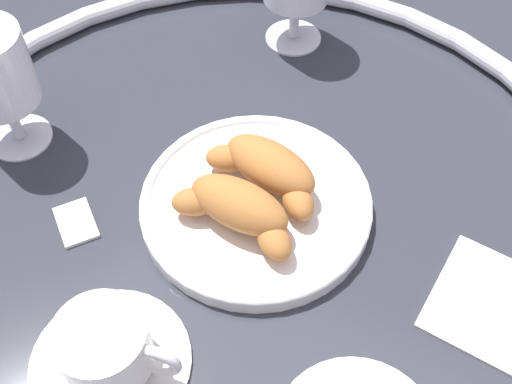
{
  "coord_description": "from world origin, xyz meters",
  "views": [
    {
      "loc": [
        -0.15,
        0.33,
        0.53
      ],
      "look_at": [
        -0.01,
        -0.02,
        0.03
      ],
      "focal_mm": 46.21,
      "sensor_mm": 36.0,
      "label": 1
    }
  ],
  "objects_px": {
    "pastry_plate": "(256,204)",
    "croissant_small": "(239,209)",
    "coffee_cup_near": "(107,351)",
    "croissant_large": "(268,169)",
    "folded_napkin": "(497,302)",
    "sugar_packet": "(76,221)"
  },
  "relations": [
    {
      "from": "folded_napkin",
      "to": "croissant_large",
      "type": "bearing_deg",
      "value": -8.85
    },
    {
      "from": "pastry_plate",
      "to": "croissant_small",
      "type": "height_order",
      "value": "croissant_small"
    },
    {
      "from": "pastry_plate",
      "to": "croissant_small",
      "type": "relative_size",
      "value": 1.67
    },
    {
      "from": "croissant_small",
      "to": "folded_napkin",
      "type": "relative_size",
      "value": 1.24
    },
    {
      "from": "croissant_large",
      "to": "coffee_cup_near",
      "type": "relative_size",
      "value": 0.97
    },
    {
      "from": "sugar_packet",
      "to": "folded_napkin",
      "type": "relative_size",
      "value": 0.45
    },
    {
      "from": "croissant_large",
      "to": "pastry_plate",
      "type": "bearing_deg",
      "value": 83.27
    },
    {
      "from": "pastry_plate",
      "to": "sugar_packet",
      "type": "distance_m",
      "value": 0.18
    },
    {
      "from": "croissant_large",
      "to": "coffee_cup_near",
      "type": "height_order",
      "value": "croissant_large"
    },
    {
      "from": "coffee_cup_near",
      "to": "sugar_packet",
      "type": "bearing_deg",
      "value": -46.68
    },
    {
      "from": "croissant_large",
      "to": "folded_napkin",
      "type": "height_order",
      "value": "croissant_large"
    },
    {
      "from": "pastry_plate",
      "to": "sugar_packet",
      "type": "bearing_deg",
      "value": 27.85
    },
    {
      "from": "croissant_small",
      "to": "folded_napkin",
      "type": "xyz_separation_m",
      "value": [
        -0.24,
        -0.02,
        -0.04
      ]
    },
    {
      "from": "pastry_plate",
      "to": "croissant_large",
      "type": "bearing_deg",
      "value": -96.73
    },
    {
      "from": "croissant_small",
      "to": "sugar_packet",
      "type": "bearing_deg",
      "value": 18.86
    },
    {
      "from": "croissant_large",
      "to": "croissant_small",
      "type": "height_order",
      "value": "same"
    },
    {
      "from": "croissant_small",
      "to": "pastry_plate",
      "type": "bearing_deg",
      "value": -97.75
    },
    {
      "from": "sugar_packet",
      "to": "pastry_plate",
      "type": "bearing_deg",
      "value": -109.48
    },
    {
      "from": "coffee_cup_near",
      "to": "pastry_plate",
      "type": "bearing_deg",
      "value": -104.54
    },
    {
      "from": "croissant_large",
      "to": "folded_napkin",
      "type": "bearing_deg",
      "value": 171.15
    },
    {
      "from": "pastry_plate",
      "to": "croissant_large",
      "type": "height_order",
      "value": "croissant_large"
    },
    {
      "from": "croissant_large",
      "to": "sugar_packet",
      "type": "height_order",
      "value": "croissant_large"
    }
  ]
}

